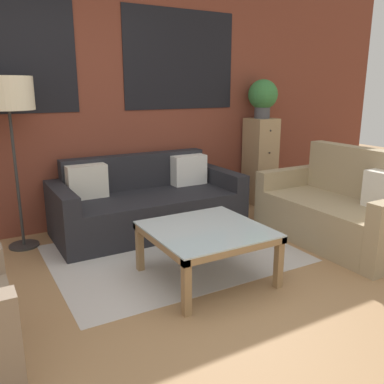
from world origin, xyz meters
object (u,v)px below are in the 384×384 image
couch_dark (148,204)px  floor_lamp (8,99)px  settee_vintage (340,211)px  drawer_cabinet (260,161)px  coffee_table (206,236)px  potted_plant (263,96)px

couch_dark → floor_lamp: bearing=173.4°
settee_vintage → floor_lamp: (-2.77, 1.41, 1.09)m
couch_dark → drawer_cabinet: 1.75m
couch_dark → settee_vintage: bearing=-39.8°
coffee_table → potted_plant: bearing=41.0°
floor_lamp → drawer_cabinet: 3.08m
drawer_cabinet → settee_vintage: bearing=-97.2°
couch_dark → potted_plant: 2.05m
couch_dark → coffee_table: (-0.07, -1.31, 0.09)m
drawer_cabinet → floor_lamp: bearing=-178.3°
settee_vintage → floor_lamp: size_ratio=0.96×
couch_dark → floor_lamp: floor_lamp is taller
settee_vintage → coffee_table: (-1.59, -0.04, 0.06)m
floor_lamp → potted_plant: size_ratio=3.32×
couch_dark → coffee_table: couch_dark is taller
drawer_cabinet → couch_dark: bearing=-172.2°
settee_vintage → drawer_cabinet: size_ratio=1.38×
drawer_cabinet → potted_plant: bearing=90.0°
settee_vintage → floor_lamp: floor_lamp is taller
potted_plant → coffee_table: bearing=-139.0°
coffee_table → floor_lamp: (-1.18, 1.45, 1.04)m
settee_vintage → coffee_table: size_ratio=1.74×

